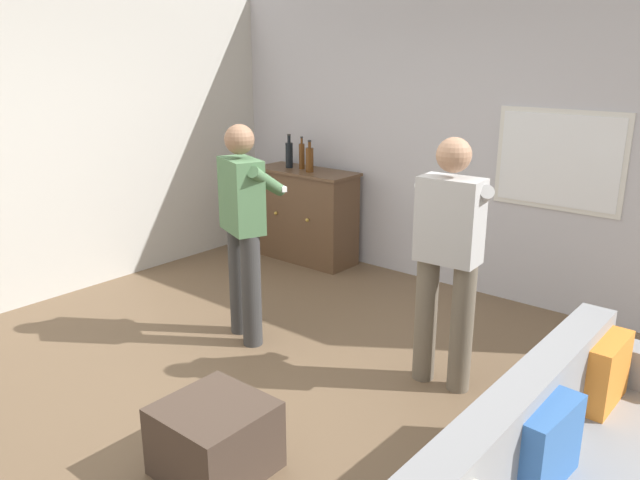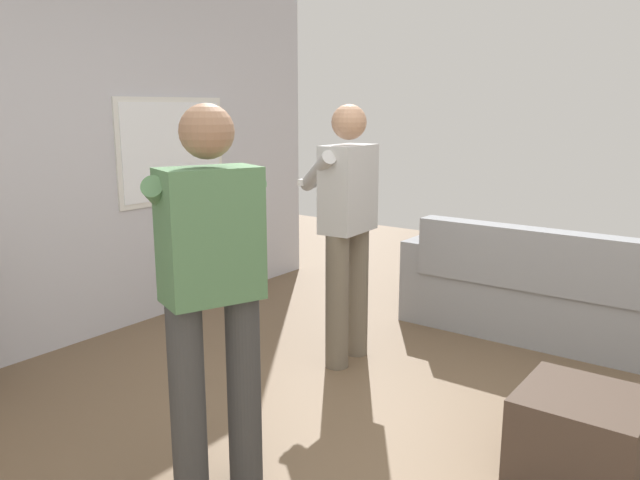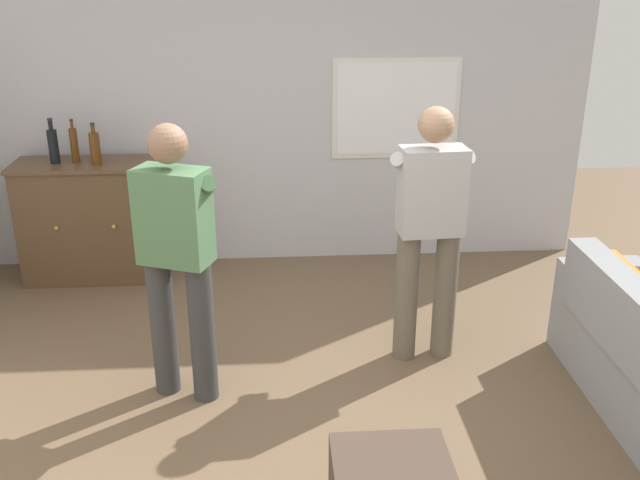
{
  "view_description": "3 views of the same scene",
  "coord_description": "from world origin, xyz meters",
  "px_view_note": "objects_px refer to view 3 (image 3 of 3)",
  "views": [
    {
      "loc": [
        2.72,
        -2.59,
        2.18
      ],
      "look_at": [
        0.19,
        0.45,
        0.98
      ],
      "focal_mm": 35.0,
      "sensor_mm": 36.0,
      "label": 1
    },
    {
      "loc": [
        -2.35,
        -1.31,
        1.67
      ],
      "look_at": [
        0.03,
        0.44,
        1.03
      ],
      "focal_mm": 35.0,
      "sensor_mm": 36.0,
      "label": 2
    },
    {
      "loc": [
        -0.05,
        -3.26,
        2.51
      ],
      "look_at": [
        0.21,
        0.57,
        0.97
      ],
      "focal_mm": 40.0,
      "sensor_mm": 36.0,
      "label": 3
    }
  ],
  "objects_px": {
    "person_standing_right": "(430,224)",
    "bottle_spirits_clear": "(53,145)",
    "bottle_wine_green": "(95,148)",
    "bottle_liquor_amber": "(74,144)",
    "sideboard_cabinet": "(93,221)",
    "person_standing_left": "(177,252)"
  },
  "relations": [
    {
      "from": "person_standing_right",
      "to": "bottle_spirits_clear",
      "type": "bearing_deg",
      "value": 152.21
    },
    {
      "from": "bottle_wine_green",
      "to": "bottle_liquor_amber",
      "type": "distance_m",
      "value": 0.2
    },
    {
      "from": "sideboard_cabinet",
      "to": "bottle_liquor_amber",
      "type": "xyz_separation_m",
      "value": [
        -0.07,
        0.03,
        0.63
      ]
    },
    {
      "from": "bottle_spirits_clear",
      "to": "person_standing_right",
      "type": "bearing_deg",
      "value": -27.79
    },
    {
      "from": "person_standing_left",
      "to": "sideboard_cabinet",
      "type": "bearing_deg",
      "value": 117.59
    },
    {
      "from": "bottle_liquor_amber",
      "to": "person_standing_right",
      "type": "height_order",
      "value": "person_standing_right"
    },
    {
      "from": "person_standing_right",
      "to": "bottle_liquor_amber",
      "type": "bearing_deg",
      "value": 150.28
    },
    {
      "from": "sideboard_cabinet",
      "to": "person_standing_right",
      "type": "bearing_deg",
      "value": -30.0
    },
    {
      "from": "sideboard_cabinet",
      "to": "bottle_liquor_amber",
      "type": "height_order",
      "value": "bottle_liquor_amber"
    },
    {
      "from": "sideboard_cabinet",
      "to": "bottle_wine_green",
      "type": "relative_size",
      "value": 3.51
    },
    {
      "from": "bottle_wine_green",
      "to": "person_standing_left",
      "type": "xyz_separation_m",
      "value": [
        0.82,
        -1.72,
        -0.18
      ]
    },
    {
      "from": "bottle_wine_green",
      "to": "bottle_spirits_clear",
      "type": "relative_size",
      "value": 0.91
    },
    {
      "from": "bottle_wine_green",
      "to": "bottle_liquor_amber",
      "type": "bearing_deg",
      "value": 155.47
    },
    {
      "from": "person_standing_left",
      "to": "person_standing_right",
      "type": "distance_m",
      "value": 1.57
    },
    {
      "from": "bottle_liquor_amber",
      "to": "person_standing_left",
      "type": "distance_m",
      "value": 2.07
    },
    {
      "from": "sideboard_cabinet",
      "to": "person_standing_left",
      "type": "height_order",
      "value": "person_standing_left"
    },
    {
      "from": "sideboard_cabinet",
      "to": "bottle_spirits_clear",
      "type": "relative_size",
      "value": 3.21
    },
    {
      "from": "sideboard_cabinet",
      "to": "person_standing_left",
      "type": "xyz_separation_m",
      "value": [
        0.93,
        -1.77,
        0.44
      ]
    },
    {
      "from": "sideboard_cabinet",
      "to": "bottle_spirits_clear",
      "type": "xyz_separation_m",
      "value": [
        -0.23,
        -0.0,
        0.64
      ]
    },
    {
      "from": "sideboard_cabinet",
      "to": "bottle_wine_green",
      "type": "height_order",
      "value": "bottle_wine_green"
    },
    {
      "from": "bottle_wine_green",
      "to": "sideboard_cabinet",
      "type": "bearing_deg",
      "value": 152.11
    },
    {
      "from": "sideboard_cabinet",
      "to": "person_standing_left",
      "type": "distance_m",
      "value": 2.05
    }
  ]
}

